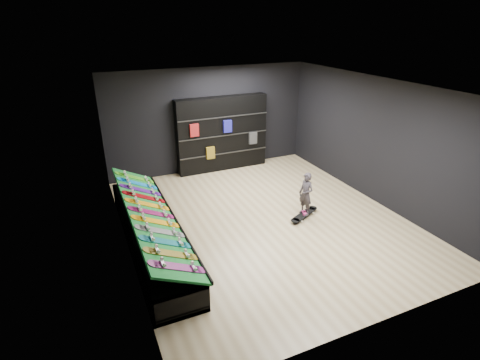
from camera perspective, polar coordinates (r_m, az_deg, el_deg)
name	(u,v)px	position (r m, az deg, el deg)	size (l,w,h in m)	color
floor	(263,220)	(8.62, 3.60, -6.04)	(6.00, 7.00, 0.01)	tan
ceiling	(267,87)	(7.60, 4.19, 14.01)	(6.00, 7.00, 0.01)	white
wall_back	(210,120)	(11.06, -4.67, 9.11)	(6.00, 0.02, 3.00)	black
wall_front	(386,241)	(5.46, 21.34, -8.61)	(6.00, 0.02, 3.00)	black
wall_left	(120,181)	(7.18, -17.85, -0.20)	(0.02, 7.00, 3.00)	black
wall_right	(375,141)	(9.70, 19.86, 5.67)	(0.02, 7.00, 3.00)	black
display_rack	(151,235)	(7.79, -13.42, -8.08)	(0.90, 4.50, 0.50)	black
turf_ramp	(151,214)	(7.57, -13.37, -5.04)	(1.00, 4.50, 0.04)	#0F6222
back_shelving	(222,134)	(11.11, -2.77, 7.04)	(2.73, 0.32, 2.18)	black
floor_skateboard	(304,215)	(8.82, 9.75, -5.35)	(0.98, 0.22, 0.09)	black
child	(305,202)	(8.65, 9.91, -3.31)	(0.23, 0.16, 0.60)	black
display_board_0	(178,267)	(5.97, -9.48, -12.91)	(0.98, 0.22, 0.09)	#2626BF
display_board_1	(171,254)	(6.28, -10.41, -10.98)	(0.98, 0.22, 0.09)	yellow
display_board_2	(166,242)	(6.59, -11.25, -9.22)	(0.98, 0.22, 0.09)	#0C8C99
display_board_3	(161,231)	(6.91, -12.00, -7.63)	(0.98, 0.22, 0.09)	black
display_board_4	(156,221)	(7.23, -12.68, -6.17)	(0.98, 0.22, 0.09)	yellow
display_board_5	(152,212)	(7.56, -13.30, -4.84)	(0.98, 0.22, 0.09)	#E5198C
display_board_6	(148,204)	(7.90, -13.86, -3.62)	(0.98, 0.22, 0.09)	orange
display_board_7	(144,197)	(8.23, -14.38, -2.50)	(0.98, 0.22, 0.09)	red
display_board_8	(141,190)	(8.58, -14.86, -1.47)	(0.98, 0.22, 0.09)	purple
display_board_9	(138,183)	(8.92, -15.29, -0.52)	(0.98, 0.22, 0.09)	blue
display_board_10	(135,178)	(9.27, -15.70, 0.36)	(0.98, 0.22, 0.09)	green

